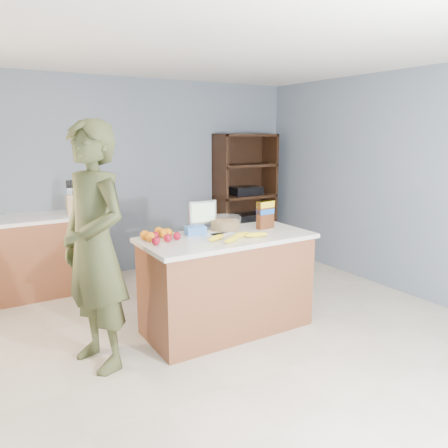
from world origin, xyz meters
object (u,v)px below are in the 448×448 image
shelving_unit (243,198)px  tv (203,214)px  person (94,247)px  cereal_box (265,213)px  counter_peninsula (227,286)px

shelving_unit → tv: size_ratio=6.38×
tv → person: bearing=-163.0°
shelving_unit → tv: 2.37m
shelving_unit → person: person is taller
tv → cereal_box: 0.61m
counter_peninsula → shelving_unit: size_ratio=0.87×
counter_peninsula → cereal_box: bearing=8.1°
counter_peninsula → tv: 0.73m
counter_peninsula → person: (-1.20, -0.01, 0.54)m
shelving_unit → cereal_box: 2.26m
person → cereal_box: bearing=76.5°
cereal_box → counter_peninsula: bearing=-171.9°
person → tv: bearing=90.7°
tv → cereal_box: bearing=-25.4°
counter_peninsula → tv: (-0.07, 0.33, 0.64)m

